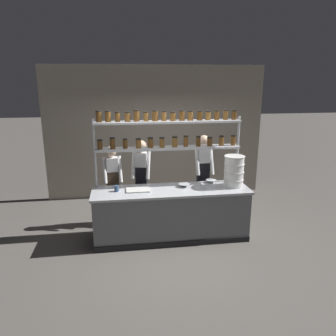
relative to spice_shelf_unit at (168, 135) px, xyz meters
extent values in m
plane|color=#5B5651|center=(0.01, -0.33, -1.82)|extent=(40.00, 40.00, 0.00)
cube|color=#9E9384|center=(0.01, 2.01, -0.27)|extent=(5.15, 0.12, 3.10)
cube|color=slate|center=(0.01, -0.33, -1.38)|extent=(2.69, 0.72, 0.88)
cube|color=#B7BABF|center=(0.01, -0.33, -0.92)|extent=(2.75, 0.76, 0.04)
cube|color=black|center=(0.01, -0.69, -1.77)|extent=(2.69, 0.03, 0.10)
cylinder|color=#B7BABF|center=(-1.28, 0.00, -0.75)|extent=(0.04, 0.04, 2.13)
cylinder|color=#B7BABF|center=(1.31, 0.00, -0.75)|extent=(0.04, 0.04, 2.13)
cube|color=#B7BABF|center=(0.01, 0.00, -0.23)|extent=(2.59, 0.28, 0.04)
cylinder|color=#513314|center=(-1.19, 0.00, -0.14)|extent=(0.09, 0.09, 0.15)
cylinder|color=black|center=(-1.19, 0.00, -0.06)|extent=(0.09, 0.09, 0.02)
cylinder|color=#513314|center=(-0.97, 0.00, -0.13)|extent=(0.09, 0.09, 0.18)
cylinder|color=black|center=(-0.97, 0.00, -0.03)|extent=(0.09, 0.09, 0.02)
cylinder|color=#513314|center=(-0.75, 0.00, -0.14)|extent=(0.08, 0.08, 0.15)
cylinder|color=black|center=(-0.75, 0.00, -0.05)|extent=(0.09, 0.09, 0.02)
cylinder|color=brown|center=(-0.52, 0.00, -0.14)|extent=(0.09, 0.09, 0.15)
cylinder|color=black|center=(-0.52, 0.00, -0.06)|extent=(0.09, 0.09, 0.02)
cylinder|color=brown|center=(-0.31, 0.00, -0.13)|extent=(0.10, 0.10, 0.16)
cylinder|color=black|center=(-0.31, 0.00, -0.04)|extent=(0.10, 0.10, 0.02)
cylinder|color=brown|center=(-0.11, 0.00, -0.14)|extent=(0.09, 0.09, 0.16)
cylinder|color=black|center=(-0.11, 0.00, -0.05)|extent=(0.09, 0.09, 0.02)
cylinder|color=brown|center=(0.13, 0.00, -0.13)|extent=(0.10, 0.10, 0.17)
cylinder|color=black|center=(0.13, 0.00, -0.04)|extent=(0.10, 0.10, 0.02)
cylinder|color=brown|center=(0.33, 0.00, -0.13)|extent=(0.08, 0.08, 0.18)
cylinder|color=black|center=(0.33, 0.00, -0.03)|extent=(0.08, 0.08, 0.02)
cylinder|color=#513314|center=(0.56, 0.00, -0.13)|extent=(0.08, 0.08, 0.17)
cylinder|color=black|center=(0.56, 0.00, -0.04)|extent=(0.08, 0.08, 0.02)
cylinder|color=#513314|center=(0.77, 0.00, -0.14)|extent=(0.10, 0.10, 0.14)
cylinder|color=black|center=(0.77, 0.00, -0.06)|extent=(0.10, 0.10, 0.02)
cylinder|color=brown|center=(0.99, 0.00, -0.14)|extent=(0.09, 0.09, 0.16)
cylinder|color=black|center=(0.99, 0.00, -0.05)|extent=(0.10, 0.10, 0.02)
cylinder|color=brown|center=(1.21, 0.00, -0.13)|extent=(0.09, 0.09, 0.16)
cylinder|color=black|center=(1.21, 0.00, -0.04)|extent=(0.09, 0.09, 0.02)
cube|color=#B7BABF|center=(0.01, 0.00, 0.23)|extent=(2.59, 0.28, 0.04)
cylinder|color=#513314|center=(-1.18, 0.00, 0.34)|extent=(0.10, 0.10, 0.18)
cylinder|color=black|center=(-1.18, 0.00, 0.44)|extent=(0.10, 0.10, 0.02)
cylinder|color=brown|center=(-1.03, 0.00, 0.34)|extent=(0.10, 0.10, 0.17)
cylinder|color=black|center=(-1.03, 0.00, 0.44)|extent=(0.10, 0.10, 0.02)
cylinder|color=brown|center=(-0.87, 0.00, 0.33)|extent=(0.08, 0.08, 0.15)
cylinder|color=black|center=(-0.87, 0.00, 0.42)|extent=(0.09, 0.09, 0.02)
cylinder|color=brown|center=(-0.70, 0.00, 0.33)|extent=(0.10, 0.10, 0.15)
cylinder|color=black|center=(-0.70, 0.00, 0.41)|extent=(0.10, 0.10, 0.02)
cylinder|color=brown|center=(-0.54, 0.00, 0.34)|extent=(0.10, 0.10, 0.18)
cylinder|color=black|center=(-0.54, 0.00, 0.44)|extent=(0.10, 0.10, 0.02)
cylinder|color=brown|center=(-0.38, 0.00, 0.33)|extent=(0.08, 0.08, 0.15)
cylinder|color=black|center=(-0.38, 0.00, 0.41)|extent=(0.09, 0.09, 0.02)
cylinder|color=brown|center=(-0.22, 0.00, 0.34)|extent=(0.10, 0.10, 0.17)
cylinder|color=black|center=(-0.22, 0.00, 0.43)|extent=(0.10, 0.10, 0.02)
cylinder|color=brown|center=(-0.07, 0.00, 0.33)|extent=(0.08, 0.08, 0.15)
cylinder|color=black|center=(-0.07, 0.00, 0.42)|extent=(0.08, 0.08, 0.02)
cylinder|color=brown|center=(0.09, 0.00, 0.32)|extent=(0.10, 0.10, 0.14)
cylinder|color=black|center=(0.09, 0.00, 0.40)|extent=(0.10, 0.10, 0.02)
cylinder|color=brown|center=(0.25, 0.00, 0.33)|extent=(0.10, 0.10, 0.16)
cylinder|color=black|center=(0.25, 0.00, 0.43)|extent=(0.10, 0.10, 0.02)
cylinder|color=brown|center=(0.40, 0.00, 0.33)|extent=(0.09, 0.09, 0.15)
cylinder|color=black|center=(0.40, 0.00, 0.42)|extent=(0.10, 0.10, 0.02)
cylinder|color=#513314|center=(0.57, 0.00, 0.33)|extent=(0.09, 0.09, 0.15)
cylinder|color=black|center=(0.57, 0.00, 0.42)|extent=(0.10, 0.10, 0.02)
cylinder|color=brown|center=(0.72, 0.00, 0.32)|extent=(0.10, 0.10, 0.14)
cylinder|color=black|center=(0.72, 0.00, 0.41)|extent=(0.10, 0.10, 0.02)
cylinder|color=brown|center=(0.88, 0.00, 0.33)|extent=(0.09, 0.09, 0.15)
cylinder|color=black|center=(0.88, 0.00, 0.42)|extent=(0.09, 0.09, 0.02)
cylinder|color=brown|center=(1.05, 0.00, 0.33)|extent=(0.09, 0.09, 0.16)
cylinder|color=black|center=(1.05, 0.00, 0.42)|extent=(0.09, 0.09, 0.02)
cylinder|color=#513314|center=(1.21, 0.00, 0.33)|extent=(0.09, 0.09, 0.15)
cylinder|color=black|center=(1.21, 0.00, 0.41)|extent=(0.09, 0.09, 0.02)
cylinder|color=black|center=(-1.09, 0.41, -1.44)|extent=(0.11, 0.11, 0.76)
cylinder|color=black|center=(-0.93, 0.43, -1.44)|extent=(0.11, 0.11, 0.76)
cube|color=#473828|center=(-1.01, 0.42, -0.90)|extent=(0.24, 0.20, 0.33)
cube|color=white|center=(-1.01, 0.42, -0.61)|extent=(0.24, 0.21, 0.27)
sphere|color=beige|center=(-1.01, 0.42, -0.35)|extent=(0.20, 0.20, 0.20)
cylinder|color=white|center=(-1.15, 0.34, -0.69)|extent=(0.10, 0.24, 0.50)
cylinder|color=white|center=(-0.86, 0.38, -0.69)|extent=(0.10, 0.24, 0.50)
cylinder|color=black|center=(-0.53, 0.47, -1.42)|extent=(0.11, 0.11, 0.80)
cylinder|color=black|center=(-0.37, 0.43, -1.42)|extent=(0.11, 0.11, 0.80)
cube|color=black|center=(-0.45, 0.45, -0.85)|extent=(0.26, 0.22, 0.35)
cube|color=white|center=(-0.45, 0.45, -0.54)|extent=(0.26, 0.23, 0.28)
sphere|color=tan|center=(-0.45, 0.45, -0.27)|extent=(0.21, 0.21, 0.21)
cylinder|color=white|center=(-0.61, 0.43, -0.63)|extent=(0.13, 0.26, 0.53)
cylinder|color=white|center=(-0.33, 0.35, -0.63)|extent=(0.13, 0.26, 0.53)
cylinder|color=black|center=(0.69, 0.39, -1.40)|extent=(0.11, 0.11, 0.84)
cylinder|color=black|center=(0.85, 0.39, -1.40)|extent=(0.11, 0.11, 0.84)
cube|color=black|center=(0.77, 0.39, -0.80)|extent=(0.23, 0.18, 0.36)
cube|color=white|center=(0.77, 0.39, -0.47)|extent=(0.23, 0.19, 0.30)
sphere|color=beige|center=(0.77, 0.39, -0.20)|extent=(0.22, 0.22, 0.22)
cylinder|color=white|center=(0.62, 0.32, -0.58)|extent=(0.08, 0.26, 0.55)
cylinder|color=white|center=(0.91, 0.34, -0.58)|extent=(0.08, 0.26, 0.55)
cylinder|color=white|center=(1.14, -0.31, -0.84)|extent=(0.34, 0.34, 0.13)
cylinder|color=silver|center=(1.14, -0.31, -0.77)|extent=(0.36, 0.36, 0.01)
cylinder|color=white|center=(1.14, -0.31, -0.70)|extent=(0.34, 0.34, 0.13)
cylinder|color=silver|center=(1.14, -0.31, -0.63)|extent=(0.36, 0.36, 0.01)
cylinder|color=white|center=(1.14, -0.31, -0.56)|extent=(0.34, 0.34, 0.13)
cylinder|color=silver|center=(1.14, -0.31, -0.49)|extent=(0.36, 0.36, 0.01)
cylinder|color=white|center=(1.14, -0.31, -0.42)|extent=(0.34, 0.34, 0.13)
cylinder|color=silver|center=(1.14, -0.31, -0.35)|extent=(0.36, 0.36, 0.01)
cube|color=silver|center=(-0.57, -0.31, -0.89)|extent=(0.40, 0.26, 0.02)
cylinder|color=#B2B7BC|center=(0.26, -0.22, -0.90)|extent=(0.09, 0.09, 0.01)
cone|color=#B2B7BC|center=(0.26, -0.22, -0.87)|extent=(0.21, 0.21, 0.06)
cylinder|color=silver|center=(0.81, -0.06, -0.90)|extent=(0.09, 0.09, 0.01)
cone|color=silver|center=(0.81, -0.06, -0.87)|extent=(0.19, 0.19, 0.05)
cylinder|color=#334C70|center=(-0.93, -0.30, -0.85)|extent=(0.08, 0.08, 0.10)
camera|label=1|loc=(-0.83, -5.68, 0.97)|focal=35.00mm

